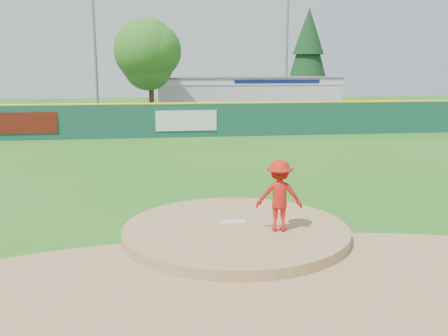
{
  "coord_description": "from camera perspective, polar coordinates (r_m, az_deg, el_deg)",
  "views": [
    {
      "loc": [
        -1.91,
        -11.49,
        4.02
      ],
      "look_at": [
        0.0,
        2.0,
        1.3
      ],
      "focal_mm": 40.0,
      "sensor_mm": 36.0,
      "label": 1
    }
  ],
  "objects": [
    {
      "name": "ground",
      "position": [
        12.32,
        1.32,
        -7.76
      ],
      "size": [
        120.0,
        120.0,
        0.0
      ],
      "primitive_type": "plane",
      "color": "#286B19",
      "rests_on": "ground"
    },
    {
      "name": "pitchers_mound",
      "position": [
        12.32,
        1.32,
        -7.76
      ],
      "size": [
        5.5,
        5.5,
        0.5
      ],
      "primitive_type": "cylinder",
      "color": "#9E774C",
      "rests_on": "ground"
    },
    {
      "name": "pitching_rubber",
      "position": [
        12.52,
        1.1,
        -6.15
      ],
      "size": [
        0.6,
        0.15,
        0.04
      ],
      "primitive_type": "cube",
      "color": "white",
      "rests_on": "pitchers_mound"
    },
    {
      "name": "infield_dirt_arc",
      "position": [
        9.58,
        4.33,
        -13.52
      ],
      "size": [
        15.4,
        15.4,
        0.01
      ],
      "primitive_type": "cylinder",
      "color": "#9E774C",
      "rests_on": "ground"
    },
    {
      "name": "parking_lot",
      "position": [
        38.74,
        -5.23,
        5.32
      ],
      "size": [
        44.0,
        16.0,
        0.02
      ],
      "primitive_type": "cube",
      "color": "#38383A",
      "rests_on": "ground"
    },
    {
      "name": "pitcher",
      "position": [
        11.76,
        6.34,
        -3.17
      ],
      "size": [
        1.19,
        0.82,
        1.69
      ],
      "primitive_type": "imported",
      "rotation": [
        0.0,
        0.0,
        2.96
      ],
      "color": "red",
      "rests_on": "pitchers_mound"
    },
    {
      "name": "van",
      "position": [
        36.15,
        2.25,
        5.91
      ],
      "size": [
        4.37,
        2.07,
        1.21
      ],
      "primitive_type": "imported",
      "rotation": [
        0.0,
        0.0,
        1.56
      ],
      "color": "silver",
      "rests_on": "parking_lot"
    },
    {
      "name": "pool_building_grp",
      "position": [
        44.26,
        2.26,
        8.25
      ],
      "size": [
        15.2,
        8.2,
        3.31
      ],
      "color": "silver",
      "rests_on": "ground"
    },
    {
      "name": "fence_banners",
      "position": [
        29.68,
        -13.21,
        5.17
      ],
      "size": [
        12.74,
        0.04,
        1.2
      ],
      "color": "#5A150C",
      "rests_on": "ground"
    },
    {
      "name": "playground_slide",
      "position": [
        36.09,
        -23.0,
        5.12
      ],
      "size": [
        0.88,
        2.47,
        1.36
      ],
      "color": "blue",
      "rests_on": "ground"
    },
    {
      "name": "outfield_fence",
      "position": [
        29.69,
        -4.36,
        5.61
      ],
      "size": [
        40.0,
        0.14,
        2.07
      ],
      "color": "#154438",
      "rests_on": "ground"
    },
    {
      "name": "deciduous_tree",
      "position": [
        36.49,
        -8.4,
        12.03
      ],
      "size": [
        5.6,
        5.6,
        7.36
      ],
      "color": "#382314",
      "rests_on": "ground"
    },
    {
      "name": "conifer_tree",
      "position": [
        49.8,
        9.6,
        12.91
      ],
      "size": [
        4.4,
        4.4,
        9.5
      ],
      "color": "#382314",
      "rests_on": "ground"
    },
    {
      "name": "light_pole_left",
      "position": [
        38.75,
        -14.56,
        13.96
      ],
      "size": [
        1.75,
        0.25,
        11.0
      ],
      "color": "gray",
      "rests_on": "ground"
    },
    {
      "name": "light_pole_right",
      "position": [
        41.96,
        7.2,
        13.3
      ],
      "size": [
        1.75,
        0.25,
        10.0
      ],
      "color": "gray",
      "rests_on": "ground"
    }
  ]
}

